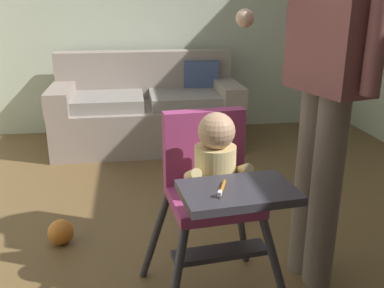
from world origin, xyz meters
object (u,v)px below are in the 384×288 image
(couch, at_px, (147,110))
(toy_ball, at_px, (61,232))
(adult_standing, at_px, (327,82))
(toy_ball_second, at_px, (239,195))
(high_chair, at_px, (213,178))

(couch, height_order, toy_ball, couch)
(adult_standing, bearing_deg, couch, -87.25)
(adult_standing, xyz_separation_m, toy_ball, (-1.29, 0.49, -0.92))
(toy_ball_second, bearing_deg, toy_ball, -166.21)
(couch, bearing_deg, high_chair, 4.21)
(adult_standing, height_order, toy_ball, adult_standing)
(high_chair, height_order, adult_standing, adult_standing)
(adult_standing, relative_size, toy_ball_second, 8.57)
(couch, xyz_separation_m, toy_ball_second, (0.53, -1.49, -0.23))
(high_chair, distance_m, toy_ball_second, 1.10)
(couch, relative_size, toy_ball_second, 8.49)
(toy_ball, distance_m, toy_ball_second, 1.15)
(adult_standing, distance_m, toy_ball, 1.66)
(toy_ball_second, bearing_deg, couch, 109.72)
(couch, distance_m, toy_ball_second, 1.60)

